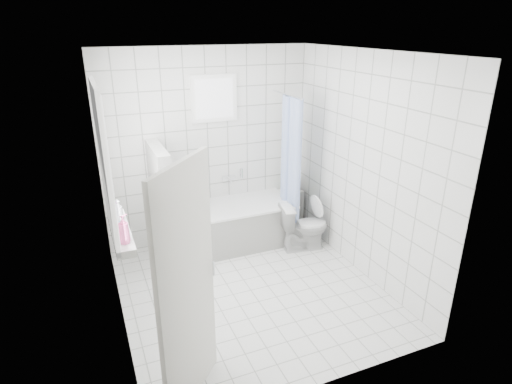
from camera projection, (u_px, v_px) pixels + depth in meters
name	position (u px, v px, depth m)	size (l,w,h in m)	color
ground	(251.00, 290.00, 4.89)	(3.00, 3.00, 0.00)	white
ceiling	(250.00, 52.00, 3.94)	(3.00, 3.00, 0.00)	white
wall_back	(208.00, 148.00, 5.70)	(2.80, 0.02, 2.60)	white
wall_front	(327.00, 250.00, 3.13)	(2.80, 0.02, 2.60)	white
wall_left	(109.00, 204.00, 3.91)	(0.02, 3.00, 2.60)	white
wall_right	(363.00, 167.00, 4.92)	(0.02, 3.00, 2.60)	white
window_left	(107.00, 163.00, 4.07)	(0.01, 0.90, 1.40)	white
window_back	(215.00, 99.00, 5.46)	(0.50, 0.01, 0.50)	white
window_sill	(121.00, 232.00, 4.36)	(0.18, 1.02, 0.08)	white
door	(187.00, 291.00, 3.15)	(0.04, 0.80, 2.00)	silver
bathtub	(231.00, 225.00, 5.81)	(1.69, 0.77, 0.58)	white
partition_wall	(162.00, 206.00, 5.27)	(0.15, 0.85, 1.50)	white
tiled_ledge	(288.00, 208.00, 6.39)	(0.40, 0.24, 0.55)	white
toilet	(304.00, 226.00, 5.70)	(0.36, 0.63, 0.64)	silver
curtain_rod	(287.00, 95.00, 5.44)	(0.02, 0.02, 0.80)	silver
shower_curtain	(289.00, 165.00, 5.66)	(0.14, 0.48, 1.78)	#4568CB
tub_faucet	(229.00, 178.00, 5.93)	(0.18, 0.06, 0.06)	silver
sill_bottles	(121.00, 221.00, 4.25)	(0.15, 0.71, 0.28)	#2E84CF
ledge_bottles	(293.00, 184.00, 6.23)	(0.16, 0.20, 0.24)	green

